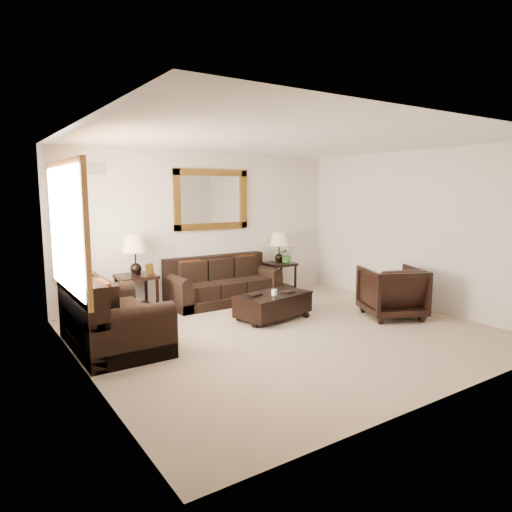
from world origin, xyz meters
TOP-DOWN VIEW (x-y plane):
  - room at (0.00, 0.00)m, footprint 5.51×5.01m
  - window at (-2.70, 0.90)m, footprint 0.07×1.96m
  - mirror at (0.13, 2.47)m, footprint 1.50×0.06m
  - air_vent at (-1.90, 2.48)m, footprint 0.25×0.02m
  - sofa at (0.13, 2.10)m, footprint 2.02×0.87m
  - loveseat at (-2.28, 0.80)m, footprint 1.03×1.73m
  - end_table_left at (-1.44, 2.16)m, footprint 0.60×0.60m
  - end_table_right at (1.47, 2.19)m, footprint 0.55×0.55m
  - coffee_table at (0.25, 0.68)m, footprint 1.30×0.87m
  - armchair at (1.90, -0.27)m, footprint 1.14×1.11m
  - potted_plant at (1.59, 2.09)m, footprint 0.40×0.42m

SIDE VIEW (x-z plane):
  - coffee_table at x=0.25m, z-range 0.00..0.51m
  - sofa at x=0.13m, z-range -0.11..0.71m
  - loveseat at x=-2.28m, z-range -0.13..0.85m
  - armchair at x=1.90m, z-range 0.00..0.90m
  - potted_plant at x=1.59m, z-range 0.59..0.85m
  - end_table_right at x=1.47m, z-range 0.18..1.38m
  - end_table_left at x=-1.44m, z-range 0.20..1.51m
  - room at x=0.00m, z-range 0.00..2.71m
  - window at x=-2.70m, z-range 0.72..2.38m
  - mirror at x=0.13m, z-range 1.30..2.40m
  - air_vent at x=-1.90m, z-range 2.26..2.44m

